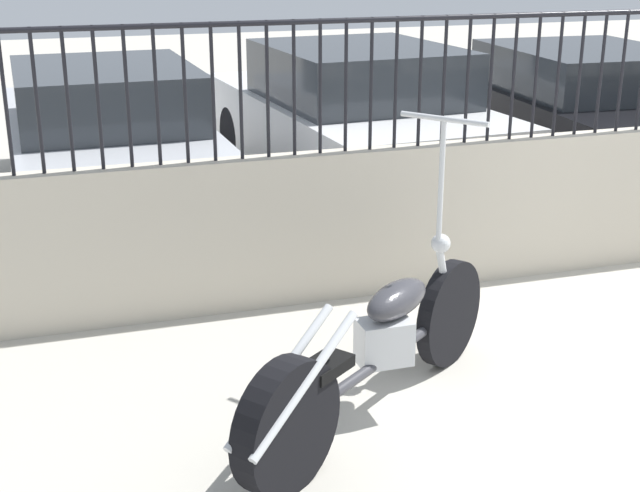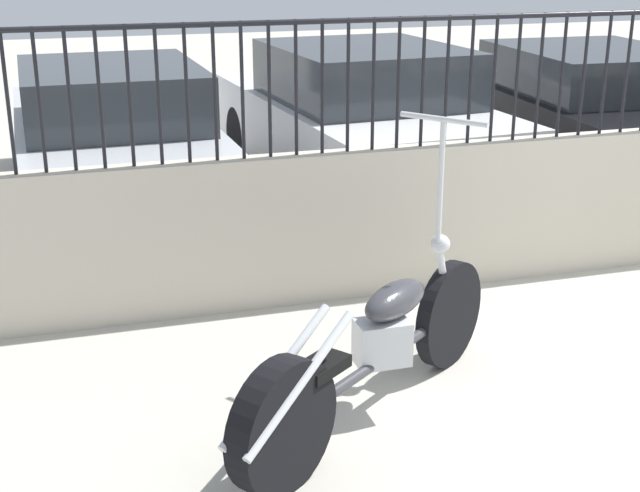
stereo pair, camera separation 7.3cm
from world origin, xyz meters
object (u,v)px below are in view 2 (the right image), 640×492
car_black (581,111)px  car_white (358,117)px  motorcycle_dark_grey (364,359)px  car_silver (113,134)px

car_black → car_white: bearing=86.8°
motorcycle_dark_grey → car_white: motorcycle_dark_grey is taller
car_silver → car_white: 2.39m
car_silver → car_black: 4.78m
motorcycle_dark_grey → car_black: 5.73m
car_white → car_black: 2.39m
motorcycle_dark_grey → car_silver: bearing=64.1°
car_silver → car_white: (2.39, -0.13, 0.05)m
car_black → car_silver: bearing=88.2°
motorcycle_dark_grey → car_black: (3.88, 4.20, 0.30)m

